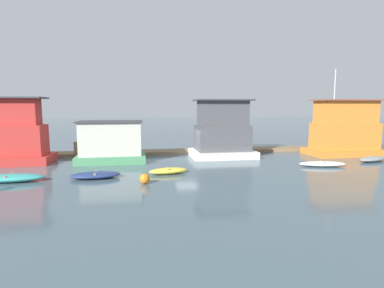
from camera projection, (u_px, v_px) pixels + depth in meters
The scene contains 13 objects.
ground_plane at pixel (190, 158), 26.51m from camera, with size 200.00×200.00×0.00m, color #475B66.
dock_walkway at pixel (185, 151), 29.65m from camera, with size 42.40×2.04×0.30m, color #846B4C.
houseboat_red at pixel (6, 136), 23.68m from camera, with size 6.70×3.27×5.31m.
houseboat_green at pixel (111, 143), 24.63m from camera, with size 5.51×3.24×3.40m.
houseboat_white at pixel (222, 132), 27.05m from camera, with size 5.69×4.03×5.18m.
houseboat_orange at pixel (345, 130), 28.24m from camera, with size 6.86×3.67×7.95m.
dinghy_teal at pixel (9, 178), 18.15m from camera, with size 4.17×1.38×0.49m.
dinghy_navy at pixel (95, 175), 19.12m from camera, with size 3.20×1.65×0.41m.
dinghy_yellow at pixel (168, 171), 20.37m from camera, with size 2.79×1.41×0.41m.
dinghy_white at pixel (322, 164), 22.92m from camera, with size 3.69×1.80×0.38m.
dinghy_grey at pixel (373, 159), 24.91m from camera, with size 3.26×1.81×0.43m.
mooring_post_near_right at pixel (76, 150), 26.67m from camera, with size 0.32×0.32×1.43m, color #846B4C.
buoy_orange at pixel (145, 179), 17.76m from camera, with size 0.61×0.61×0.61m, color orange.
Camera 1 is at (-4.19, -25.81, 4.56)m, focal length 28.00 mm.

